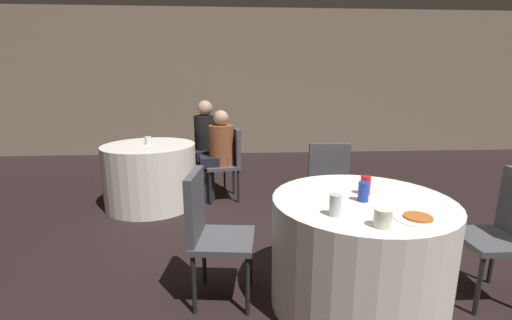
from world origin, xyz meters
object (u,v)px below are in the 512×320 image
(table_far, at_px, (151,175))
(chair_near_north, at_px, (330,183))
(chair_near_west, at_px, (209,225))
(person_black_shirt, at_px, (202,147))
(chair_near_east, at_px, (507,225))
(chair_far_east, at_px, (229,157))
(pizza_plate_near, at_px, (418,218))
(table_near, at_px, (358,252))
(person_floral_shirt, at_px, (215,157))
(soda_can_red, at_px, (365,185))
(soda_can_silver, at_px, (335,205))
(soda_can_blue, at_px, (363,192))
(chair_far_northeast, at_px, (212,150))

(table_far, bearing_deg, chair_near_north, -28.07)
(table_far, distance_m, chair_near_north, 2.13)
(chair_near_west, distance_m, person_black_shirt, 2.42)
(chair_near_east, xyz_separation_m, chair_far_east, (-1.85, 2.15, 0.00))
(chair_near_east, height_order, chair_far_east, same)
(chair_near_north, relative_size, chair_near_west, 1.00)
(chair_near_north, distance_m, pizza_plate_near, 1.33)
(table_near, relative_size, chair_near_west, 1.27)
(table_near, bearing_deg, person_floral_shirt, 116.19)
(table_near, distance_m, pizza_plate_near, 0.53)
(chair_near_east, bearing_deg, chair_near_west, 87.49)
(soda_can_red, bearing_deg, table_far, 134.28)
(table_near, bearing_deg, pizza_plate_near, -61.76)
(chair_near_east, relative_size, chair_near_north, 1.00)
(table_near, distance_m, chair_near_east, 1.00)
(person_floral_shirt, xyz_separation_m, soda_can_silver, (0.78, -2.36, 0.24))
(table_far, height_order, person_floral_shirt, person_floral_shirt)
(soda_can_red, bearing_deg, person_black_shirt, 117.81)
(table_near, relative_size, soda_can_red, 9.33)
(person_floral_shirt, relative_size, pizza_plate_near, 4.32)
(chair_far_east, distance_m, soda_can_silver, 2.48)
(table_near, relative_size, person_floral_shirt, 1.02)
(soda_can_blue, bearing_deg, chair_far_east, 111.40)
(chair_far_northeast, xyz_separation_m, soda_can_silver, (0.86, -2.89, 0.26))
(chair_near_west, bearing_deg, soda_can_silver, 69.44)
(table_near, xyz_separation_m, table_far, (-1.80, 1.98, 0.00))
(table_far, bearing_deg, pizza_plate_near, -49.49)
(person_floral_shirt, bearing_deg, table_near, -163.14)
(chair_near_east, distance_m, person_floral_shirt, 2.93)
(chair_near_north, bearing_deg, pizza_plate_near, 98.97)
(chair_far_northeast, relative_size, soda_can_blue, 7.32)
(chair_near_north, relative_size, pizza_plate_near, 3.46)
(person_black_shirt, xyz_separation_m, soda_can_blue, (1.22, -2.56, 0.20))
(pizza_plate_near, xyz_separation_m, soda_can_silver, (-0.43, 0.08, 0.05))
(chair_near_west, bearing_deg, person_black_shirt, -167.66)
(table_near, xyz_separation_m, chair_near_north, (0.08, 0.98, 0.17))
(soda_can_silver, relative_size, soda_can_blue, 1.00)
(chair_near_east, xyz_separation_m, person_floral_shirt, (-2.02, 2.12, 0.02))
(person_floral_shirt, bearing_deg, chair_far_east, -90.00)
(table_near, xyz_separation_m, person_floral_shirt, (-1.03, 2.10, 0.18))
(table_near, xyz_separation_m, soda_can_silver, (-0.25, -0.26, 0.43))
(chair_far_east, height_order, person_floral_shirt, person_floral_shirt)
(chair_near_north, relative_size, chair_far_east, 1.00)
(soda_can_silver, xyz_separation_m, soda_can_red, (0.30, 0.34, 0.00))
(chair_near_north, bearing_deg, soda_can_red, 92.67)
(pizza_plate_near, xyz_separation_m, soda_can_red, (-0.13, 0.42, 0.05))
(person_black_shirt, xyz_separation_m, person_floral_shirt, (0.20, -0.41, -0.04))
(chair_near_north, bearing_deg, table_far, -23.58)
(person_black_shirt, xyz_separation_m, pizza_plate_near, (1.41, -2.85, 0.14))
(person_floral_shirt, xyz_separation_m, soda_can_blue, (1.02, -2.14, 0.24))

